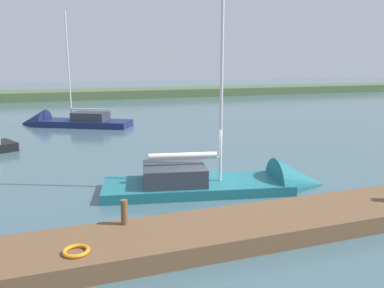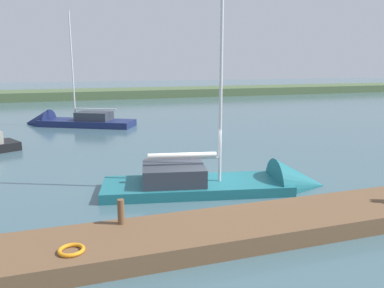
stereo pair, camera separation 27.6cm
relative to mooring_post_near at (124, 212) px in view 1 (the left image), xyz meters
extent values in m
plane|color=#42606B|center=(-3.98, -3.80, -0.90)|extent=(200.00, 200.00, 0.00)
cube|color=#4C603D|center=(-3.98, -48.51, -0.90)|extent=(180.00, 8.00, 2.40)
cube|color=brown|center=(-3.98, 0.84, -0.63)|extent=(26.53, 2.39, 0.54)
cylinder|color=brown|center=(0.00, 0.00, 0.00)|extent=(0.20, 0.20, 0.73)
torus|color=orange|center=(1.39, 1.32, -0.31)|extent=(0.66, 0.66, 0.10)
cube|color=#1E6B75|center=(-3.49, -3.54, -0.88)|extent=(7.80, 3.82, 0.74)
cone|color=#1E6B75|center=(-7.74, -2.69, -0.88)|extent=(2.60, 2.79, 2.41)
cube|color=#333842|center=(-2.58, -3.72, -0.15)|extent=(2.78, 2.46, 0.72)
cylinder|color=silver|center=(-4.41, -3.35, 4.11)|extent=(0.12, 0.12, 9.25)
cylinder|color=silver|center=(-2.93, -3.65, 0.47)|extent=(2.98, 0.68, 0.10)
cylinder|color=silver|center=(-2.93, -3.65, 0.59)|extent=(2.71, 0.75, 0.22)
cube|color=navy|center=(-0.20, -21.75, -0.81)|extent=(7.91, 5.78, 0.83)
cone|color=navy|center=(3.72, -23.86, -0.81)|extent=(3.06, 3.16, 2.42)
cube|color=#333842|center=(-0.77, -21.44, -0.05)|extent=(3.25, 2.92, 0.69)
cylinder|color=silver|center=(0.68, -22.22, 3.90)|extent=(0.12, 0.12, 8.58)
cylinder|color=silver|center=(-0.90, -21.36, 0.53)|extent=(3.22, 1.80, 0.09)
camera|label=1|loc=(1.52, 10.28, 4.15)|focal=35.67mm
camera|label=2|loc=(1.26, 10.37, 4.15)|focal=35.67mm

